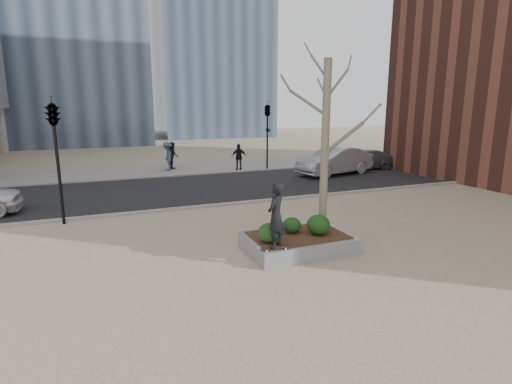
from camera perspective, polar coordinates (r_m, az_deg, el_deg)
name	(u,v)px	position (r m, az deg, el deg)	size (l,w,h in m)	color
ground	(266,255)	(11.50, 1.51, -8.99)	(120.00, 120.00, 0.00)	tan
street	(187,189)	(20.70, -9.76, 0.43)	(60.00, 8.00, 0.02)	black
far_sidewalk	(164,169)	(27.47, -13.01, 3.16)	(60.00, 6.00, 0.02)	gray
planter	(298,243)	(11.84, 5.98, -7.26)	(3.00, 2.00, 0.45)	gray
planter_mulch	(298,235)	(11.76, 6.01, -6.14)	(2.70, 1.70, 0.04)	#382314
sycamore_tree	(326,119)	(11.95, 9.97, 10.25)	(2.80, 2.80, 6.60)	gray
shrub_left	(269,233)	(10.98, 1.91, -5.84)	(0.63, 0.63, 0.54)	#144018
shrub_middle	(292,225)	(11.84, 5.15, -4.73)	(0.54, 0.54, 0.46)	#133D17
shrub_right	(318,225)	(11.77, 8.91, -4.62)	(0.68, 0.68, 0.58)	#123914
skateboard	(275,248)	(10.61, 2.80, -8.05)	(0.78, 0.20, 0.07)	black
skateboarder	(276,216)	(10.33, 2.85, -3.38)	(0.63, 0.41, 1.72)	black
car_silver	(335,161)	(25.08, 11.18, 4.36)	(1.77, 5.07, 1.67)	#A6A8AE
car_third	(363,159)	(27.96, 15.09, 4.54)	(1.77, 4.35, 1.26)	#4D5058
pedestrian_a	(173,155)	(27.61, -11.80, 5.16)	(0.87, 0.68, 1.78)	black
pedestrian_b	(168,156)	(26.71, -12.52, 5.01)	(1.22, 0.70, 1.88)	#3A4D68
pedestrian_c	(239,157)	(26.48, -2.44, 5.04)	(1.01, 0.42, 1.72)	black
traffic_light_near	(58,162)	(15.56, -26.46, 3.87)	(0.60, 2.48, 4.50)	black
traffic_light_far	(267,136)	(26.78, 1.62, 8.07)	(0.60, 2.48, 4.50)	black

